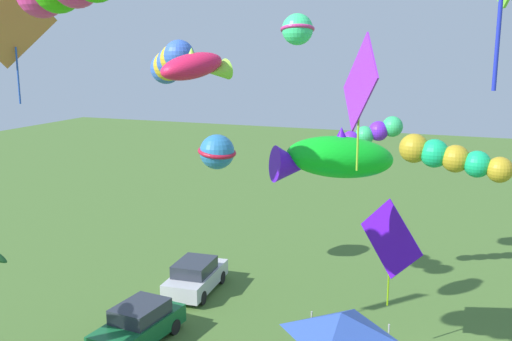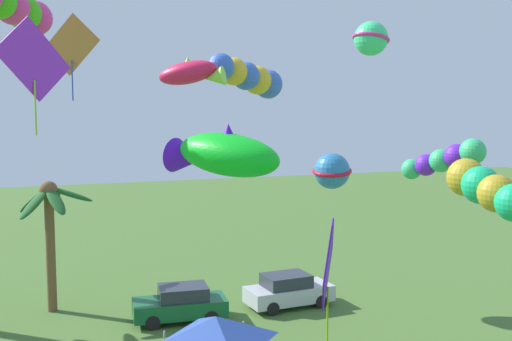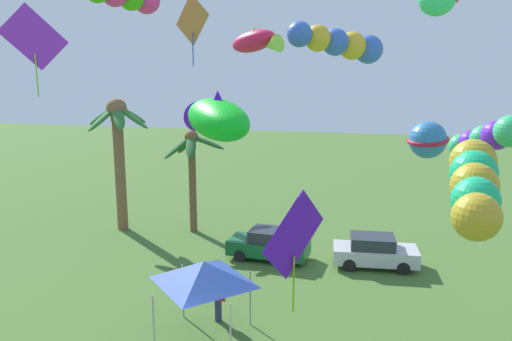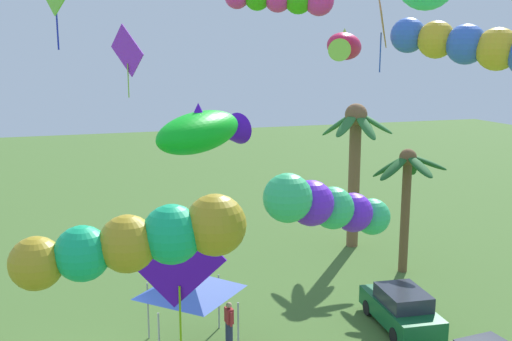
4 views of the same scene
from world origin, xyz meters
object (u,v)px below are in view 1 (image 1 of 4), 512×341
object	(u,v)px
parked_car_1	(139,324)
kite_diamond_5	(390,240)
parked_car_0	(196,276)
kite_fish_7	(334,158)
kite_ball_10	(217,152)
kite_tube_9	(368,134)
kite_diamond_1	(14,27)
kite_tube_6	(450,157)
kite_fish_2	(196,67)
kite_tube_3	(171,63)
kite_ball_4	(297,29)
festival_tent	(341,324)
kite_diamond_11	(360,85)

from	to	relation	value
parked_car_1	kite_diamond_5	size ratio (longest dim) A/B	1.04
parked_car_0	parked_car_1	world-z (taller)	same
kite_diamond_5	kite_fish_7	xyz separation A→B (m)	(-2.85, 1.40, 3.33)
parked_car_1	kite_fish_7	xyz separation A→B (m)	(-0.30, -7.34, 6.89)
kite_ball_10	kite_tube_9	bearing A→B (deg)	-81.76
kite_diamond_5	kite_tube_9	size ratio (longest dim) A/B	1.27
kite_diamond_1	kite_ball_10	xyz separation A→B (m)	(11.11, -0.99, -5.30)
kite_tube_6	kite_fish_7	world-z (taller)	kite_fish_7
kite_fish_2	kite_tube_3	xyz separation A→B (m)	(3.15, 2.67, 0.02)
kite_ball_10	kite_diamond_1	bearing A→B (deg)	174.90
kite_fish_2	kite_ball_4	distance (m)	6.95
parked_car_1	kite_diamond_5	distance (m)	9.77
parked_car_0	kite_tube_3	bearing A→B (deg)	-175.74
kite_ball_4	festival_tent	bearing A→B (deg)	-152.31
kite_fish_7	kite_fish_2	bearing A→B (deg)	86.98
kite_tube_3	kite_tube_6	size ratio (longest dim) A/B	0.91
kite_ball_4	kite_diamond_5	xyz separation A→B (m)	(-4.08, -4.77, -7.32)
kite_diamond_5	kite_tube_9	distance (m)	6.49
kite_ball_4	parked_car_1	bearing A→B (deg)	149.10
kite_ball_4	kite_diamond_11	world-z (taller)	kite_ball_4
kite_fish_2	kite_ball_4	xyz separation A→B (m)	(6.68, -1.34, 1.35)
parked_car_1	kite_ball_10	world-z (taller)	kite_ball_10
kite_tube_3	kite_fish_2	bearing A→B (deg)	-139.65
parked_car_1	kite_ball_4	world-z (taller)	kite_ball_4
festival_tent	kite_tube_9	distance (m)	9.95
parked_car_0	kite_tube_9	distance (m)	9.97
kite_tube_6	kite_ball_10	size ratio (longest dim) A/B	1.80
kite_tube_6	kite_diamond_11	world-z (taller)	kite_diamond_11
kite_ball_10	kite_diamond_5	bearing A→B (deg)	-117.26
kite_diamond_5	kite_tube_6	world-z (taller)	kite_tube_6
kite_ball_10	parked_car_0	bearing A→B (deg)	174.42
kite_tube_6	parked_car_0	bearing A→B (deg)	101.38
festival_tent	kite_fish_7	world-z (taller)	kite_fish_7
kite_fish_2	festival_tent	bearing A→B (deg)	-96.79
parked_car_1	kite_tube_3	world-z (taller)	kite_tube_3
kite_diamond_5	parked_car_1	bearing A→B (deg)	106.24
festival_tent	kite_ball_4	distance (m)	12.32
kite_fish_2	kite_tube_9	size ratio (longest dim) A/B	0.88
festival_tent	kite_tube_6	size ratio (longest dim) A/B	0.64
festival_tent	kite_fish_7	distance (m)	5.20
kite_tube_6	kite_fish_7	bearing A→B (deg)	158.33
festival_tent	kite_fish_2	size ratio (longest dim) A/B	1.06
kite_diamond_1	kite_diamond_11	bearing A→B (deg)	-98.13
kite_tube_6	kite_tube_3	bearing A→B (deg)	111.33
parked_car_0	kite_ball_10	bearing A→B (deg)	-5.58
festival_tent	kite_ball_10	xyz separation A→B (m)	(7.72, 7.78, 3.68)
kite_tube_6	kite_diamond_11	xyz separation A→B (m)	(-12.64, 1.19, 3.57)
parked_car_1	kite_ball_4	distance (m)	13.34
kite_diamond_11	kite_tube_6	bearing A→B (deg)	-5.40
kite_tube_6	kite_fish_7	xyz separation A→B (m)	(-7.43, 2.95, 1.07)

